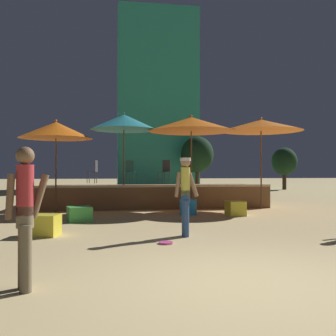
% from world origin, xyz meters
% --- Properties ---
extents(ground_plane, '(120.00, 120.00, 0.00)m').
position_xyz_m(ground_plane, '(0.00, 0.00, 0.00)').
color(ground_plane, tan).
extents(wooden_deck, '(8.48, 2.95, 0.85)m').
position_xyz_m(wooden_deck, '(-0.18, 9.95, 0.39)').
color(wooden_deck, brown).
rests_on(wooden_deck, ground).
extents(patio_umbrella_0, '(2.27, 2.27, 3.36)m').
position_xyz_m(patio_umbrella_0, '(-1.19, 8.59, 3.01)').
color(patio_umbrella_0, brown).
rests_on(patio_umbrella_0, ground).
extents(patio_umbrella_1, '(2.35, 2.35, 3.01)m').
position_xyz_m(patio_umbrella_1, '(-3.39, 8.25, 2.66)').
color(patio_umbrella_1, brown).
rests_on(patio_umbrella_1, ground).
extents(patio_umbrella_2, '(2.99, 2.99, 3.28)m').
position_xyz_m(patio_umbrella_2, '(1.13, 8.39, 2.95)').
color(patio_umbrella_2, brown).
rests_on(patio_umbrella_2, ground).
extents(patio_umbrella_3, '(2.87, 2.87, 3.23)m').
position_xyz_m(patio_umbrella_3, '(3.62, 8.25, 2.94)').
color(patio_umbrella_3, brown).
rests_on(patio_umbrella_3, ground).
extents(cube_seat_0, '(0.54, 0.54, 0.44)m').
position_xyz_m(cube_seat_0, '(2.07, 6.48, 0.22)').
color(cube_seat_0, yellow).
rests_on(cube_seat_0, ground).
extents(cube_seat_1, '(0.62, 0.62, 0.46)m').
position_xyz_m(cube_seat_1, '(0.75, 7.04, 0.23)').
color(cube_seat_1, '#2D9EDB').
rests_on(cube_seat_1, ground).
extents(cube_seat_3, '(0.73, 0.73, 0.39)m').
position_xyz_m(cube_seat_3, '(-2.45, 5.92, 0.20)').
color(cube_seat_3, '#4CC651').
rests_on(cube_seat_3, ground).
extents(cube_seat_4, '(0.62, 0.62, 0.44)m').
position_xyz_m(cube_seat_4, '(-2.96, 3.76, 0.22)').
color(cube_seat_4, yellow).
rests_on(cube_seat_4, ground).
extents(person_0, '(0.50, 0.29, 1.62)m').
position_xyz_m(person_0, '(-0.11, 3.25, 0.89)').
color(person_0, '#2D4C7F').
rests_on(person_0, ground).
extents(person_1, '(0.47, 0.28, 1.62)m').
position_xyz_m(person_1, '(-2.57, 0.12, 0.86)').
color(person_1, '#72664C').
rests_on(person_1, ground).
extents(bistro_chair_0, '(0.48, 0.48, 0.90)m').
position_xyz_m(bistro_chair_0, '(0.42, 9.80, 1.40)').
color(bistro_chair_0, '#2D3338').
rests_on(bistro_chair_0, wooden_deck).
extents(bistro_chair_1, '(0.42, 0.42, 0.90)m').
position_xyz_m(bistro_chair_1, '(-2.28, 10.71, 1.40)').
color(bistro_chair_1, '#47474C').
rests_on(bistro_chair_1, wooden_deck).
extents(bistro_chair_2, '(0.45, 0.46, 0.90)m').
position_xyz_m(bistro_chair_2, '(-0.86, 10.56, 1.40)').
color(bistro_chair_2, '#1E4C47').
rests_on(bistro_chair_2, wooden_deck).
extents(frisbee_disc, '(0.27, 0.27, 0.03)m').
position_xyz_m(frisbee_disc, '(-0.62, 2.54, 0.02)').
color(frisbee_disc, '#E54C99').
rests_on(frisbee_disc, ground).
extents(background_tree_0, '(1.80, 1.80, 3.01)m').
position_xyz_m(background_tree_0, '(10.65, 20.92, 2.00)').
color(background_tree_0, '#3D2B1C').
rests_on(background_tree_0, ground).
extents(background_tree_1, '(2.35, 2.35, 3.82)m').
position_xyz_m(background_tree_1, '(4.51, 21.98, 2.51)').
color(background_tree_1, '#3D2B1C').
rests_on(background_tree_1, ground).
extents(distant_building, '(6.16, 4.41, 13.85)m').
position_xyz_m(distant_building, '(1.95, 25.51, 6.92)').
color(distant_building, teal).
rests_on(distant_building, ground).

